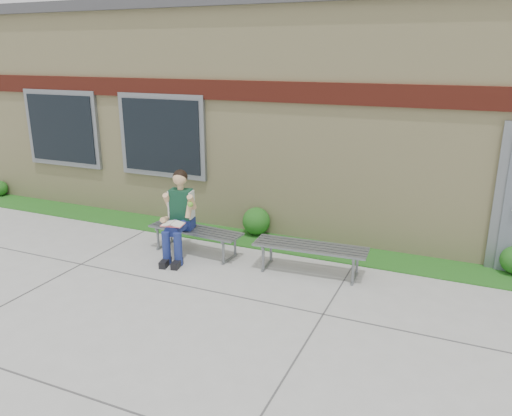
% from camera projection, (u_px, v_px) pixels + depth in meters
% --- Properties ---
extents(ground, '(80.00, 80.00, 0.00)m').
position_uv_depth(ground, '(237.00, 317.00, 6.38)').
color(ground, '#9E9E99').
rests_on(ground, ground).
extents(grass_strip, '(16.00, 0.80, 0.02)m').
position_uv_depth(grass_strip, '(301.00, 247.00, 8.66)').
color(grass_strip, '#1D5115').
rests_on(grass_strip, ground).
extents(school_building, '(16.20, 6.22, 4.20)m').
position_uv_depth(school_building, '(353.00, 106.00, 11.00)').
color(school_building, beige).
rests_on(school_building, ground).
extents(bench_left, '(1.67, 0.59, 0.43)m').
position_uv_depth(bench_left, '(196.00, 234.00, 8.33)').
color(bench_left, slate).
rests_on(bench_left, ground).
extents(bench_right, '(1.75, 0.58, 0.45)m').
position_uv_depth(bench_right, '(310.00, 252.00, 7.56)').
color(bench_right, slate).
rests_on(bench_right, ground).
extents(girl, '(0.59, 0.94, 1.43)m').
position_uv_depth(girl, '(179.00, 214.00, 8.09)').
color(girl, navy).
rests_on(girl, ground).
extents(shrub_west, '(0.35, 0.35, 0.35)m').
position_uv_depth(shrub_west, '(0.00, 188.00, 11.70)').
color(shrub_west, '#1D5115').
rests_on(shrub_west, grass_strip).
extents(shrub_mid, '(0.51, 0.51, 0.51)m').
position_uv_depth(shrub_mid, '(256.00, 221.00, 9.16)').
color(shrub_mid, '#1D5115').
rests_on(shrub_mid, grass_strip).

